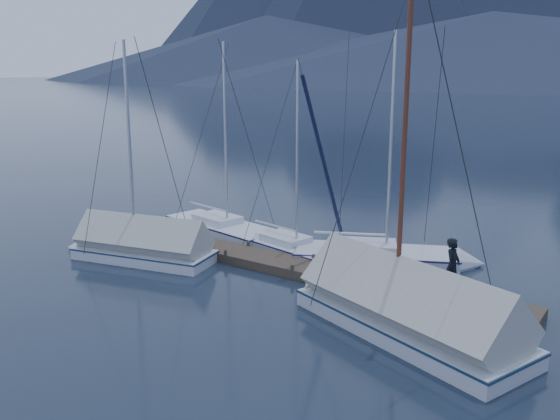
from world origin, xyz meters
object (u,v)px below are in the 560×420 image
Objects in this scene: person at (452,266)px; sailboat_open_mid at (304,253)px; sailboat_covered_near at (392,309)px; sailboat_covered_far at (133,248)px; sailboat_open_left at (234,233)px; sailboat_open_right at (399,258)px.

sailboat_open_mid is at bearing 78.53° from person.
sailboat_covered_near is 2.82m from person.
sailboat_covered_far is at bearing 179.65° from sailboat_covered_near.
sailboat_covered_far is (-1.22, -4.67, 0.28)m from sailboat_open_left.
sailboat_open_left is 10.65m from sailboat_covered_near.
sailboat_open_left is at bearing 153.58° from sailboat_covered_near.
sailboat_open_right is (3.33, 1.43, 0.02)m from sailboat_open_mid.
person is (11.56, 2.54, 0.78)m from sailboat_covered_far.
sailboat_open_left is at bearing -174.57° from sailboat_open_right.
sailboat_open_mid is 4.66× the size of person.
sailboat_open_right is 1.04× the size of sailboat_covered_far.
sailboat_covered_near reaches higher than sailboat_open_right.
sailboat_covered_far reaches higher than person.
sailboat_open_left is 7.44m from sailboat_open_right.
sailboat_covered_near is 10.76m from sailboat_covered_far.
sailboat_open_right is 0.90× the size of sailboat_covered_near.
sailboat_open_right reaches higher than sailboat_covered_far.
sailboat_open_mid is (4.08, -0.73, -0.02)m from sailboat_open_left.
person is (10.34, -2.13, 1.06)m from sailboat_open_left.
person is at bearing 72.79° from sailboat_covered_near.
sailboat_open_mid is 6.62m from sailboat_covered_far.
sailboat_open_mid is 0.88× the size of sailboat_open_right.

